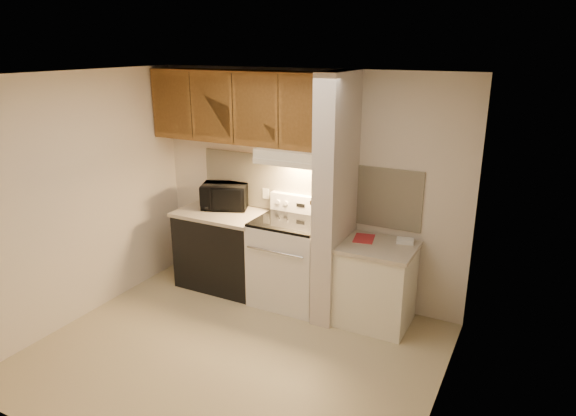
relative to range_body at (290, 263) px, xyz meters
The scene contains 50 objects.
floor 1.24m from the range_body, 90.00° to the right, with size 3.60×3.60×0.00m, color tan.
ceiling 2.34m from the range_body, 90.00° to the right, with size 3.60×3.60×0.00m, color white.
wall_back 0.86m from the range_body, 90.00° to the left, with size 3.60×0.02×2.50m, color beige.
wall_left 2.28m from the range_body, 147.31° to the right, with size 0.02×3.00×2.50m, color beige.
wall_right 2.28m from the range_body, 32.69° to the right, with size 0.02×3.00×2.50m, color beige.
backsplash 0.84m from the range_body, 90.00° to the left, with size 2.60×0.02×0.63m, color beige.
range_body is the anchor object (origin of this frame).
oven_window 0.32m from the range_body, 90.00° to the right, with size 0.50×0.01×0.30m, color black.
oven_handle 0.44m from the range_body, 90.00° to the right, with size 0.02×0.02×0.65m, color silver.
cooktop 0.48m from the range_body, ahead, with size 0.74×0.64×0.03m, color black.
range_backguard 0.66m from the range_body, 90.00° to the left, with size 0.76×0.08×0.20m, color silver.
range_display 0.64m from the range_body, 90.00° to the left, with size 0.10×0.01×0.04m, color black.
range_knob_left_outer 0.70m from the range_body, 139.40° to the left, with size 0.05×0.05×0.02m, color silver.
range_knob_left_inner 0.66m from the range_body, 126.87° to the left, with size 0.05×0.05×0.02m, color silver.
range_knob_right_inner 0.66m from the range_body, 53.13° to the left, with size 0.05×0.05×0.02m, color silver.
range_knob_right_outer 0.70m from the range_body, 40.60° to the left, with size 0.05×0.05×0.02m, color silver.
dishwasher_front 0.88m from the range_body, behind, with size 1.00×0.63×0.87m, color black.
left_countertop 0.98m from the range_body, behind, with size 1.04×0.67×0.04m, color #B5A994.
spoon_rest 1.29m from the range_body, 169.94° to the left, with size 0.20×0.06×0.01m, color black.
teal_jar 1.35m from the range_body, 169.41° to the left, with size 0.09×0.09×0.10m, color #286166.
outlet 0.86m from the range_body, 146.31° to the left, with size 0.08×0.01×0.12m, color silver.
microwave 1.11m from the range_body, behind, with size 0.52×0.35×0.29m, color black.
partition_pillar 0.94m from the range_body, ahead, with size 0.22×0.70×2.50m, color beige.
pillar_trim 0.93m from the range_body, ahead, with size 0.01×0.70×0.04m, color brown.
knife_strip 0.95m from the range_body, ahead, with size 0.02×0.42×0.04m, color black.
knife_blade_a 0.88m from the range_body, 31.28° to the right, with size 0.01×0.04×0.16m, color silver.
knife_handle_a 1.01m from the range_body, 30.18° to the right, with size 0.02×0.02×0.10m, color black.
knife_blade_b 0.85m from the range_body, 20.95° to the right, with size 0.01×0.04×0.18m, color silver.
knife_handle_b 0.99m from the range_body, 19.81° to the right, with size 0.02×0.02×0.10m, color black.
knife_blade_c 0.83m from the range_body, ahead, with size 0.01×0.04×0.20m, color silver.
knife_handle_c 0.99m from the range_body, ahead, with size 0.02×0.02×0.10m, color black.
knife_blade_d 0.85m from the range_body, ahead, with size 0.01×0.04×0.16m, color silver.
knife_handle_d 0.99m from the range_body, ahead, with size 0.02×0.02×0.10m, color black.
knife_blade_e 0.85m from the range_body, 16.72° to the left, with size 0.01×0.04×0.18m, color silver.
knife_handle_e 0.99m from the range_body, 14.54° to the left, with size 0.02×0.02×0.10m, color black.
oven_mitt 0.85m from the range_body, 23.58° to the left, with size 0.03×0.09×0.23m, color gray.
right_cab_base 0.97m from the range_body, ahead, with size 0.70×0.60×0.81m, color silver.
right_countertop 1.04m from the range_body, ahead, with size 0.74×0.64×0.04m, color #B5A994.
red_folder 0.89m from the range_body, ahead, with size 0.20×0.27×0.01m, color #AD282E.
white_box 1.27m from the range_body, ahead, with size 0.17×0.11×0.04m, color white.
range_hood 1.17m from the range_body, 90.00° to the left, with size 0.78×0.44×0.15m, color silver.
hood_lip 1.12m from the range_body, 90.00° to the right, with size 0.78×0.04×0.06m, color silver.
upper_cabinets 1.77m from the range_body, 166.16° to the left, with size 2.18×0.33×0.77m, color brown.
cab_door_a 2.22m from the range_body, behind, with size 0.46×0.01×0.63m, color brown.
cab_gap_a 2.04m from the range_body, behind, with size 0.01×0.01×0.73m, color black.
cab_door_b 1.89m from the range_body, behind, with size 0.46×0.01×0.63m, color brown.
cab_gap_b 1.77m from the range_body, behind, with size 0.01×0.01×0.73m, color black.
cab_door_c 1.68m from the range_body, behind, with size 0.46×0.01×0.63m, color brown.
cab_gap_c 1.63m from the range_body, behind, with size 0.01×0.01×0.73m, color black.
cab_door_d 1.63m from the range_body, ahead, with size 0.46×0.01×0.63m, color brown.
Camera 1 is at (2.33, -3.42, 2.74)m, focal length 32.00 mm.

